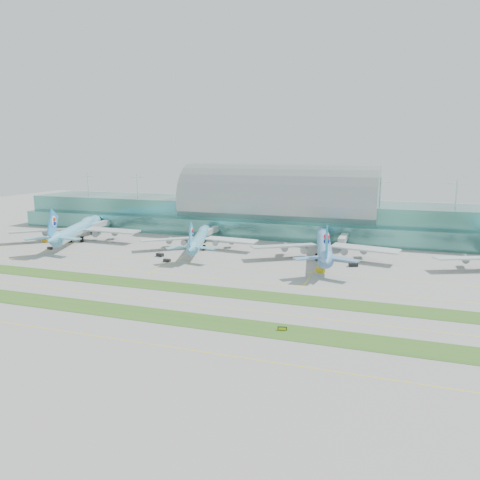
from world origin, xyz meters
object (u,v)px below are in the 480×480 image
at_px(terminal, 278,210).
at_px(airliner_a, 78,228).
at_px(airliner_b, 200,238).
at_px(taxiway_sign_east, 282,329).
at_px(airliner_c, 324,245).

relative_size(terminal, airliner_a, 4.21).
height_order(airliner_a, airliner_b, airliner_a).
height_order(terminal, airliner_a, terminal).
height_order(airliner_a, taxiway_sign_east, airliner_a).
bearing_deg(airliner_b, terminal, 48.70).
bearing_deg(airliner_a, taxiway_sign_east, -53.25).
xyz_separation_m(airliner_a, airliner_c, (139.75, 0.62, -0.37)).
bearing_deg(terminal, airliner_a, -149.05).
bearing_deg(airliner_c, airliner_a, 170.16).
distance_m(terminal, airliner_b, 65.70).
height_order(terminal, airliner_c, terminal).
height_order(airliner_c, taxiway_sign_east, airliner_c).
relative_size(airliner_b, taxiway_sign_east, 25.84).
bearing_deg(airliner_c, taxiway_sign_east, -98.25).
distance_m(terminal, airliner_c, 71.75).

